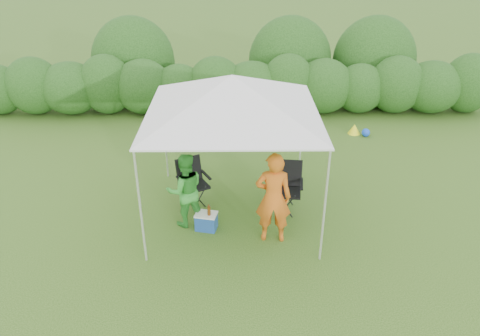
{
  "coord_description": "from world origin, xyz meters",
  "views": [
    {
      "loc": [
        0.05,
        -7.41,
        5.2
      ],
      "look_at": [
        0.13,
        0.4,
        1.05
      ],
      "focal_mm": 35.0,
      "sensor_mm": 36.0,
      "label": 1
    }
  ],
  "objects_px": {
    "chair_right": "(287,184)",
    "woman": "(185,190)",
    "man": "(273,198)",
    "cooler": "(206,221)",
    "chair_left": "(192,179)",
    "canopy": "(232,95)"
  },
  "relations": [
    {
      "from": "chair_left",
      "to": "woman",
      "type": "bearing_deg",
      "value": -121.71
    },
    {
      "from": "man",
      "to": "canopy",
      "type": "bearing_deg",
      "value": -48.71
    },
    {
      "from": "man",
      "to": "cooler",
      "type": "height_order",
      "value": "man"
    },
    {
      "from": "canopy",
      "to": "chair_left",
      "type": "relative_size",
      "value": 3.24
    },
    {
      "from": "cooler",
      "to": "chair_left",
      "type": "bearing_deg",
      "value": 120.96
    },
    {
      "from": "chair_right",
      "to": "woman",
      "type": "relative_size",
      "value": 0.68
    },
    {
      "from": "man",
      "to": "woman",
      "type": "bearing_deg",
      "value": -14.68
    },
    {
      "from": "man",
      "to": "cooler",
      "type": "distance_m",
      "value": 1.44
    },
    {
      "from": "chair_left",
      "to": "cooler",
      "type": "height_order",
      "value": "chair_left"
    },
    {
      "from": "woman",
      "to": "chair_right",
      "type": "bearing_deg",
      "value": 179.37
    },
    {
      "from": "cooler",
      "to": "chair_right",
      "type": "bearing_deg",
      "value": 36.72
    },
    {
      "from": "canopy",
      "to": "man",
      "type": "distance_m",
      "value": 1.96
    },
    {
      "from": "woman",
      "to": "cooler",
      "type": "distance_m",
      "value": 0.71
    },
    {
      "from": "canopy",
      "to": "chair_right",
      "type": "bearing_deg",
      "value": 7.22
    },
    {
      "from": "woman",
      "to": "cooler",
      "type": "bearing_deg",
      "value": 137.77
    },
    {
      "from": "man",
      "to": "chair_left",
      "type": "bearing_deg",
      "value": -37.07
    },
    {
      "from": "cooler",
      "to": "canopy",
      "type": "bearing_deg",
      "value": 61.07
    },
    {
      "from": "chair_left",
      "to": "woman",
      "type": "relative_size",
      "value": 0.65
    },
    {
      "from": "chair_left",
      "to": "cooler",
      "type": "bearing_deg",
      "value": -99.56
    },
    {
      "from": "chair_right",
      "to": "man",
      "type": "height_order",
      "value": "man"
    },
    {
      "from": "chair_right",
      "to": "chair_left",
      "type": "height_order",
      "value": "chair_right"
    },
    {
      "from": "chair_right",
      "to": "man",
      "type": "relative_size",
      "value": 0.58
    }
  ]
}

